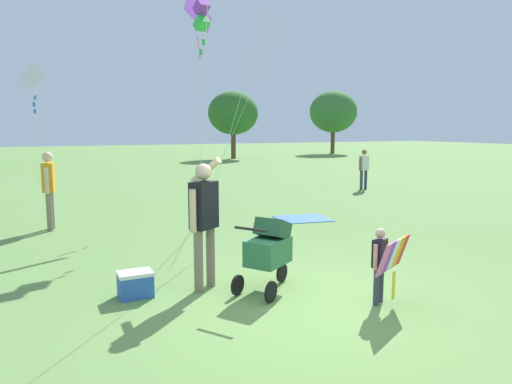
% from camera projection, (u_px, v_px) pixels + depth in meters
% --- Properties ---
extents(ground_plane, '(120.00, 120.00, 0.00)m').
position_uv_depth(ground_plane, '(316.00, 303.00, 6.09)').
color(ground_plane, '#668E47').
extents(child_with_butterfly_kite, '(0.76, 0.51, 0.99)m').
position_uv_depth(child_with_butterfly_kite, '(383.00, 259.00, 5.97)').
color(child_with_butterfly_kite, '#33384C').
rests_on(child_with_butterfly_kite, ground).
extents(person_adult_flyer, '(0.55, 0.70, 1.86)m').
position_uv_depth(person_adult_flyer, '(204.00, 214.00, 6.49)').
color(person_adult_flyer, '#7F705B').
rests_on(person_adult_flyer, ground).
extents(stroller, '(1.07, 0.88, 1.03)m').
position_uv_depth(stroller, '(269.00, 248.00, 6.51)').
color(stroller, black).
rests_on(stroller, ground).
extents(kite_orange_delta, '(2.28, 1.79, 5.85)m').
position_uv_depth(kite_orange_delta, '(200.00, 19.00, 12.60)').
color(kite_orange_delta, purple).
rests_on(kite_orange_delta, ground).
extents(kite_green_novelty, '(0.86, 4.16, 4.38)m').
position_uv_depth(kite_green_novelty, '(32.00, 80.00, 14.92)').
color(kite_green_novelty, white).
rests_on(kite_green_novelty, ground).
extents(kite_blue_high, '(1.05, 1.85, 5.26)m').
position_uv_depth(kite_blue_high, '(202.00, 16.00, 10.99)').
color(kite_blue_high, purple).
rests_on(kite_blue_high, ground).
extents(person_red_shirt, '(0.47, 0.24, 1.48)m').
position_uv_depth(person_red_shirt, '(364.00, 166.00, 17.25)').
color(person_red_shirt, '#33384C').
rests_on(person_red_shirt, ground).
extents(person_back_turned, '(0.30, 0.55, 1.74)m').
position_uv_depth(person_back_turned, '(49.00, 184.00, 10.35)').
color(person_back_turned, '#7F705B').
rests_on(person_back_turned, ground).
extents(picnic_blanket, '(1.44, 1.24, 0.02)m').
position_uv_depth(picnic_blanket, '(303.00, 219.00, 11.74)').
color(picnic_blanket, '#3366B2').
rests_on(picnic_blanket, ground).
extents(cooler_box, '(0.45, 0.33, 0.35)m').
position_uv_depth(cooler_box, '(135.00, 284.00, 6.29)').
color(cooler_box, '#2D5BB7').
rests_on(cooler_box, ground).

